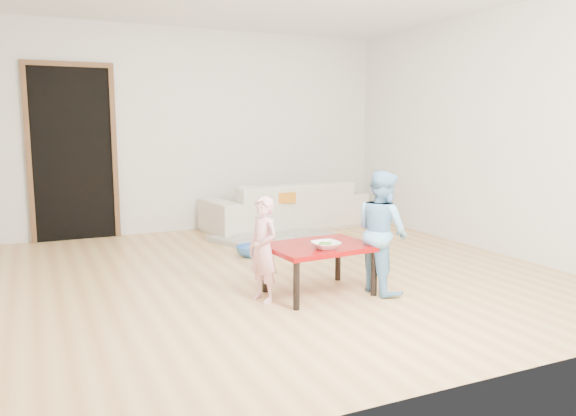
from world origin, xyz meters
TOP-DOWN VIEW (x-y plane):
  - floor at (0.00, 0.00)m, footprint 5.00×5.00m
  - back_wall at (0.00, 2.50)m, footprint 5.00×0.02m
  - right_wall at (2.50, 0.00)m, footprint 0.02×5.00m
  - doorway at (-1.60, 2.48)m, footprint 1.02×0.08m
  - sofa at (1.00, 2.05)m, footprint 2.25×1.08m
  - cushion at (0.72, 1.81)m, footprint 0.58×0.54m
  - red_table at (0.04, -0.72)m, footprint 0.88×0.69m
  - bowl at (0.02, -0.87)m, footprint 0.22×0.22m
  - broccoli at (0.02, -0.87)m, footprint 0.12×0.12m
  - child_pink at (-0.44, -0.70)m, footprint 0.27×0.35m
  - child_blue at (0.55, -0.87)m, footprint 0.41×0.51m
  - basin at (0.02, 0.75)m, footprint 0.36×0.36m
  - blanket at (0.54, 1.44)m, footprint 1.53×1.42m

SIDE VIEW (x-z plane):
  - floor at x=0.00m, z-range -0.01..0.01m
  - blanket at x=0.54m, z-range 0.00..0.06m
  - basin at x=0.02m, z-range 0.00..0.11m
  - red_table at x=0.04m, z-range 0.00..0.42m
  - sofa at x=1.00m, z-range 0.00..0.63m
  - child_pink at x=-0.44m, z-range 0.00..0.84m
  - bowl at x=0.02m, z-range 0.42..0.47m
  - broccoli at x=0.02m, z-range 0.42..0.47m
  - cushion at x=0.72m, z-range 0.42..0.55m
  - child_blue at x=0.55m, z-range 0.00..1.02m
  - doorway at x=-1.60m, z-range -0.03..2.08m
  - back_wall at x=0.00m, z-range 0.00..2.60m
  - right_wall at x=2.50m, z-range 0.00..2.60m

